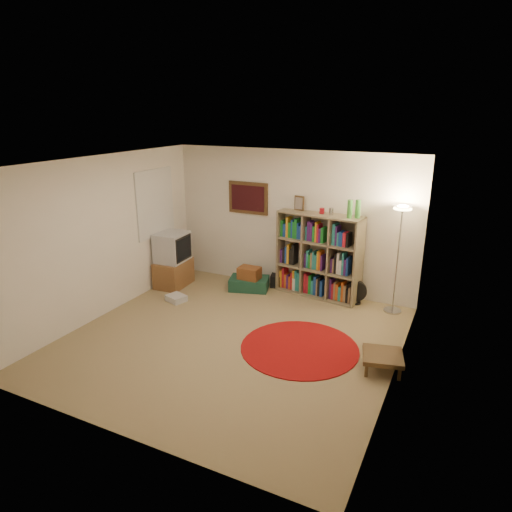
{
  "coord_description": "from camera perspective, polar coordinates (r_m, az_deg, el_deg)",
  "views": [
    {
      "loc": [
        2.87,
        -5.1,
        3.17
      ],
      "look_at": [
        0.1,
        0.6,
        1.1
      ],
      "focal_mm": 32.0,
      "sensor_mm": 36.0,
      "label": 1
    }
  ],
  "objects": [
    {
      "name": "tv_stand",
      "position": [
        8.53,
        -10.32,
        -0.55
      ],
      "size": [
        0.53,
        0.72,
        1.01
      ],
      "rotation": [
        0.0,
        0.0,
        0.06
      ],
      "color": "brown",
      "rests_on": "ground"
    },
    {
      "name": "dvd_box",
      "position": [
        7.98,
        -9.94,
        -5.21
      ],
      "size": [
        0.38,
        0.35,
        0.1
      ],
      "rotation": [
        0.0,
        0.0,
        -0.32
      ],
      "color": "#B9B9BE",
      "rests_on": "ground"
    },
    {
      "name": "red_rug",
      "position": [
        6.45,
        5.46,
        -11.35
      ],
      "size": [
        1.63,
        1.63,
        0.01
      ],
      "color": "maroon",
      "rests_on": "ground"
    },
    {
      "name": "room",
      "position": [
        6.22,
        -3.49,
        0.18
      ],
      "size": [
        4.54,
        4.54,
        2.54
      ],
      "color": "#887550",
      "rests_on": "ground"
    },
    {
      "name": "duffel_bag",
      "position": [
        8.48,
        3.03,
        -3.06
      ],
      "size": [
        0.39,
        0.35,
        0.23
      ],
      "rotation": [
        0.0,
        0.0,
        0.25
      ],
      "color": "black",
      "rests_on": "ground"
    },
    {
      "name": "paper_towel",
      "position": [
        8.26,
        4.9,
        -3.57
      ],
      "size": [
        0.16,
        0.16,
        0.26
      ],
      "rotation": [
        0.0,
        0.0,
        -0.33
      ],
      "color": "silver",
      "rests_on": "ground"
    },
    {
      "name": "side_table",
      "position": [
        6.08,
        15.56,
        -12.03
      ],
      "size": [
        0.59,
        0.59,
        0.23
      ],
      "rotation": [
        0.0,
        0.0,
        0.24
      ],
      "color": "#3E2915",
      "rests_on": "ground"
    },
    {
      "name": "wicker_basket",
      "position": [
        8.21,
        -0.83,
        -2.14
      ],
      "size": [
        0.38,
        0.27,
        0.22
      ],
      "rotation": [
        0.0,
        0.0,
        -0.0
      ],
      "color": "#5E3117",
      "rests_on": "suitcase"
    },
    {
      "name": "bookshelf",
      "position": [
        7.96,
        7.73,
        -0.04
      ],
      "size": [
        1.52,
        0.62,
        1.77
      ],
      "rotation": [
        0.0,
        0.0,
        -0.13
      ],
      "color": "#76694E",
      "rests_on": "ground"
    },
    {
      "name": "floor_fan",
      "position": [
        7.88,
        12.36,
        -4.45
      ],
      "size": [
        0.37,
        0.23,
        0.41
      ],
      "rotation": [
        0.0,
        0.0,
        0.27
      ],
      "color": "black",
      "rests_on": "ground"
    },
    {
      "name": "suitcase",
      "position": [
        8.33,
        -0.86,
        -3.45
      ],
      "size": [
        0.79,
        0.63,
        0.22
      ],
      "rotation": [
        0.0,
        0.0,
        0.29
      ],
      "color": "#163D2D",
      "rests_on": "ground"
    },
    {
      "name": "floor_lamp",
      "position": [
        7.35,
        17.68,
        3.83
      ],
      "size": [
        0.36,
        0.36,
        1.77
      ],
      "rotation": [
        0.0,
        0.0,
        -0.05
      ],
      "color": "#A7A8AC",
      "rests_on": "ground"
    }
  ]
}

